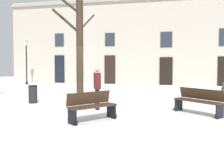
# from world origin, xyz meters

# --- Properties ---
(ground_plane) EXTENTS (37.75, 37.75, 0.00)m
(ground_plane) POSITION_xyz_m (0.00, 0.00, 0.00)
(ground_plane) COLOR white
(building_facade) EXTENTS (23.60, 0.60, 7.41)m
(building_facade) POSITION_xyz_m (0.00, 10.59, 3.76)
(building_facade) COLOR #BCB29E
(building_facade) RESTS_ON ground
(tree_near_facade) EXTENTS (1.82, 1.94, 4.87)m
(tree_near_facade) POSITION_xyz_m (-0.82, -0.65, 2.50)
(tree_near_facade) COLOR #382B1E
(tree_near_facade) RESTS_ON ground
(streetlamp) EXTENTS (0.30, 0.30, 3.73)m
(streetlamp) POSITION_xyz_m (-9.04, 8.20, 2.29)
(streetlamp) COLOR black
(streetlamp) RESTS_ON ground
(litter_bin) EXTENTS (0.41, 0.41, 0.80)m
(litter_bin) POSITION_xyz_m (-2.90, -0.99, 0.40)
(litter_bin) COLOR black
(litter_bin) RESTS_ON ground
(bench_near_center_tree) EXTENTS (1.70, 1.55, 0.90)m
(bench_near_center_tree) POSITION_xyz_m (4.17, -1.85, 0.48)
(bench_near_center_tree) COLOR #3D2819
(bench_near_center_tree) RESTS_ON ground
(bench_by_litter_bin) EXTENTS (1.35, 1.58, 0.90)m
(bench_by_litter_bin) POSITION_xyz_m (0.84, -3.80, 0.46)
(bench_by_litter_bin) COLOR #3D2819
(bench_by_litter_bin) RESTS_ON ground
(person_crossing_plaza) EXTENTS (0.37, 0.44, 1.69)m
(person_crossing_plaza) POSITION_xyz_m (0.41, -1.87, 0.94)
(person_crossing_plaza) COLOR black
(person_crossing_plaza) RESTS_ON ground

